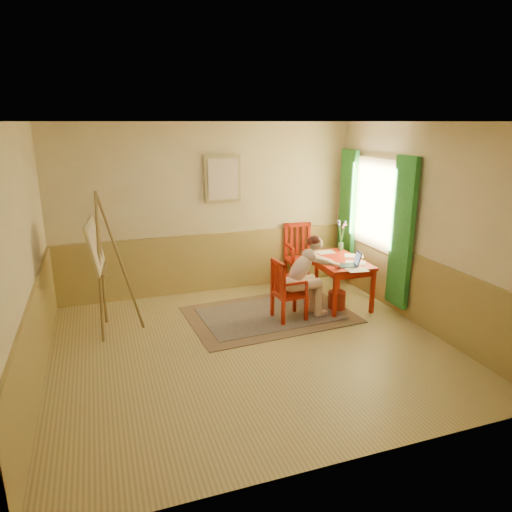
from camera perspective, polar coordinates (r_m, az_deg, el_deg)
name	(u,v)px	position (r m, az deg, el deg)	size (l,w,h in m)	color
room	(251,242)	(5.59, -0.58, 1.72)	(5.04, 4.54, 2.84)	tan
wainscot	(234,290)	(6.58, -2.77, -4.23)	(5.00, 4.50, 1.00)	#AC8E46
window	(373,217)	(7.62, 14.25, 4.72)	(0.12, 2.01, 2.20)	white
wall_portrait	(223,179)	(7.65, -4.11, 9.43)	(0.60, 0.05, 0.76)	tan
rug	(270,314)	(7.02, 1.72, -7.20)	(2.50, 1.75, 0.02)	#8C7251
table	(338,265)	(7.41, 10.05, -1.05)	(0.76, 1.22, 0.72)	red
chair_left	(287,290)	(6.72, 3.79, -4.24)	(0.45, 0.43, 0.91)	red
chair_back	(300,255)	(8.16, 5.44, 0.11)	(0.53, 0.55, 1.09)	red
figure	(305,273)	(6.77, 6.08, -2.14)	(0.92, 0.42, 1.23)	beige
laptop	(350,263)	(7.06, 11.48, -0.86)	(0.40, 0.29, 0.22)	#1E2338
papers	(348,260)	(7.37, 11.22, -0.45)	(0.69, 1.25, 0.00)	white
vase	(341,237)	(7.86, 10.44, 2.36)	(0.24, 0.25, 0.51)	#3F724C
wastebasket	(337,300)	(7.29, 9.92, -5.40)	(0.27, 0.27, 0.28)	#B13B25
easel	(98,251)	(6.45, -18.86, 0.60)	(0.69, 0.87, 1.96)	olive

